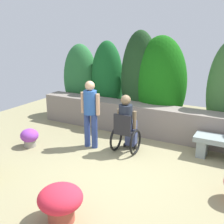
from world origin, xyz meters
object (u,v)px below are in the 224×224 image
object	(u,v)px
flower_pot_purple_near	(30,137)
flower_pot_terracotta_by_wall	(60,201)
person_in_wheelchair	(126,126)
person_standing_companion	(90,110)

from	to	relation	value
flower_pot_purple_near	flower_pot_terracotta_by_wall	size ratio (longest dim) A/B	0.67
person_in_wheelchair	flower_pot_purple_near	distance (m)	2.31
flower_pot_purple_near	flower_pot_terracotta_by_wall	xyz separation A→B (m)	(2.34, -1.77, 0.08)
flower_pot_purple_near	person_standing_companion	bearing A→B (deg)	27.89
person_standing_companion	person_in_wheelchair	bearing A→B (deg)	-5.90
person_standing_companion	flower_pot_terracotta_by_wall	size ratio (longest dim) A/B	2.42
person_in_wheelchair	person_standing_companion	distance (m)	0.90
person_in_wheelchair	person_standing_companion	xyz separation A→B (m)	(-0.84, -0.15, 0.28)
person_standing_companion	flower_pot_purple_near	bearing A→B (deg)	-168.26
person_in_wheelchair	person_standing_companion	world-z (taller)	person_standing_companion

